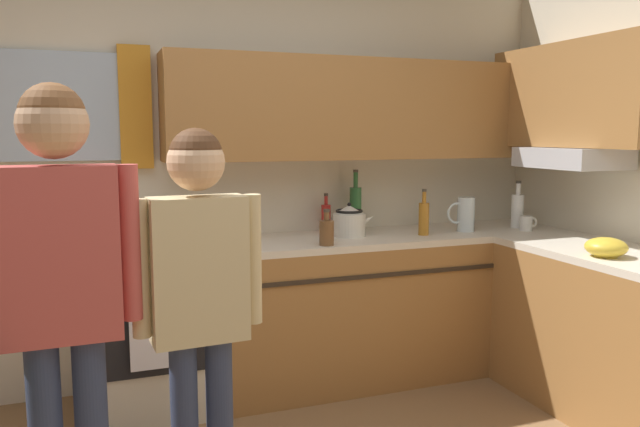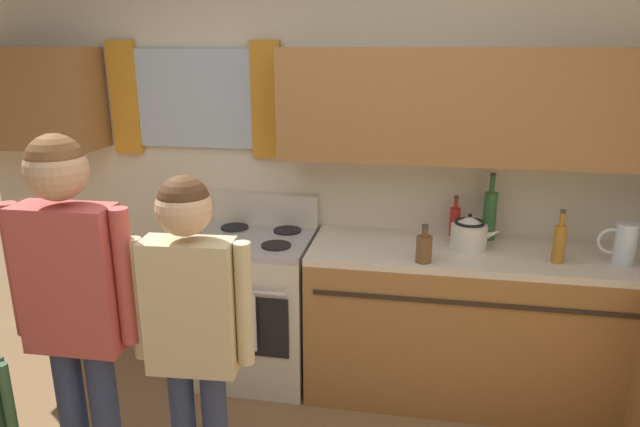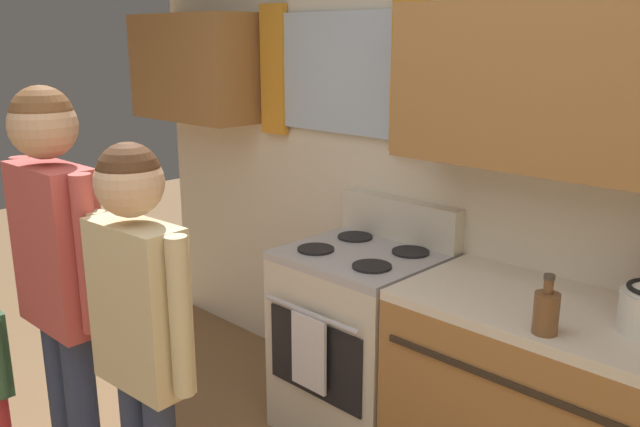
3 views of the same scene
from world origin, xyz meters
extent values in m
cube|color=beige|center=(0.00, 1.90, 1.30)|extent=(4.60, 0.10, 2.60)
cube|color=silver|center=(-0.82, 1.83, 1.67)|extent=(0.74, 0.03, 0.60)
cube|color=orange|center=(-1.27, 1.82, 1.67)|extent=(0.18, 0.04, 0.70)
cube|color=orange|center=(-0.36, 1.82, 1.67)|extent=(0.18, 0.04, 0.70)
cube|color=#9E6B38|center=(-1.85, 1.69, 1.67)|extent=(0.90, 0.32, 0.61)
cube|color=beige|center=(-0.37, 1.54, 0.43)|extent=(0.67, 0.62, 0.86)
cube|color=black|center=(-0.37, 1.23, 0.48)|extent=(0.55, 0.01, 0.36)
cylinder|color=#ADADB2|center=(-0.37, 1.20, 0.70)|extent=(0.55, 0.02, 0.02)
cube|color=#ADADB2|center=(-0.37, 1.54, 0.88)|extent=(0.67, 0.62, 0.04)
cube|color=beige|center=(-0.37, 1.81, 1.00)|extent=(0.67, 0.08, 0.20)
cylinder|color=black|center=(-0.54, 1.40, 0.91)|extent=(0.17, 0.17, 0.01)
cylinder|color=black|center=(-0.20, 1.40, 0.91)|extent=(0.17, 0.17, 0.01)
cylinder|color=black|center=(-0.54, 1.68, 0.91)|extent=(0.17, 0.17, 0.01)
cylinder|color=black|center=(-0.20, 1.68, 0.91)|extent=(0.17, 0.17, 0.01)
cube|color=silver|center=(-0.37, 1.19, 0.52)|extent=(0.20, 0.02, 0.34)
cylinder|color=brown|center=(0.62, 1.31, 0.97)|extent=(0.08, 0.08, 0.14)
cylinder|color=brown|center=(0.62, 1.31, 1.06)|extent=(0.03, 0.03, 0.05)
cylinder|color=#3F382D|center=(0.62, 1.31, 1.10)|extent=(0.04, 0.04, 0.02)
cylinder|color=#2D3856|center=(-0.80, 0.29, 0.42)|extent=(0.11, 0.11, 0.83)
cube|color=#BF4C47|center=(-0.73, 0.29, 1.13)|extent=(0.38, 0.17, 0.59)
cylinder|color=#BF4C47|center=(-0.50, 0.30, 1.15)|extent=(0.07, 0.07, 0.54)
cylinder|color=#BF4C47|center=(-0.95, 0.29, 1.15)|extent=(0.07, 0.07, 0.54)
sphere|color=tan|center=(-0.73, 0.29, 1.56)|extent=(0.23, 0.23, 0.23)
sphere|color=brown|center=(-0.73, 0.29, 1.59)|extent=(0.21, 0.21, 0.21)
cube|color=#D1BC8C|center=(-0.26, 0.34, 1.03)|extent=(0.36, 0.17, 0.54)
cylinder|color=#D1BC8C|center=(-0.05, 0.35, 1.05)|extent=(0.07, 0.07, 0.50)
cylinder|color=#D1BC8C|center=(-0.47, 0.32, 1.05)|extent=(0.07, 0.07, 0.50)
sphere|color=#DBAD84|center=(-0.26, 0.34, 1.43)|extent=(0.21, 0.21, 0.21)
sphere|color=#4C2D19|center=(-0.26, 0.34, 1.45)|extent=(0.19, 0.19, 0.19)
cylinder|color=#335938|center=(-0.95, 0.13, 0.67)|extent=(0.04, 0.04, 0.32)
camera|label=1|loc=(-0.63, -1.93, 1.53)|focal=35.10mm
camera|label=2|loc=(0.58, -1.54, 2.00)|focal=32.03mm
camera|label=3|loc=(1.48, -0.63, 1.84)|focal=36.90mm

